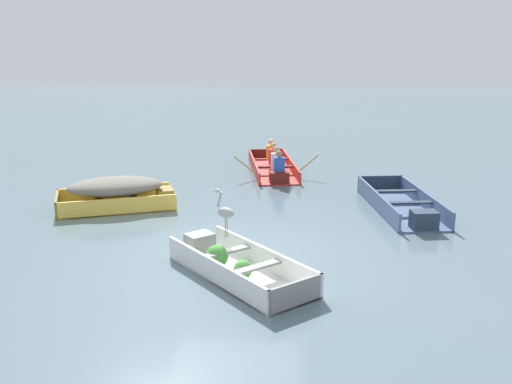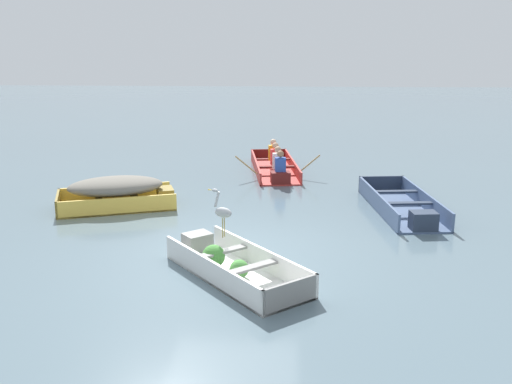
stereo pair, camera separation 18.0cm
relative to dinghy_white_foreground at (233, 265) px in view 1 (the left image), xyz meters
name	(u,v)px [view 1 (the left image)]	position (x,y,z in m)	size (l,w,h in m)	color
ground_plane	(234,252)	(-0.07, 1.02, -0.16)	(80.00, 80.00, 0.00)	slate
dinghy_white_foreground	(233,265)	(0.00, 0.00, 0.00)	(2.57, 2.81, 0.42)	white
skiff_slate_blue_near_moored	(403,206)	(3.48, 3.69, -0.02)	(1.51, 3.43, 0.41)	#475B7F
skiff_yellow_mid_moored	(117,190)	(-2.94, 3.70, 0.26)	(2.84, 2.01, 0.71)	#E5BC47
rowboat_red_with_crew	(273,166)	(0.55, 7.40, 0.06)	(2.36, 3.64, 0.91)	#AD2D28
heron_on_dinghy	(225,211)	(-0.17, 0.60, 0.73)	(0.44, 0.26, 0.84)	olive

